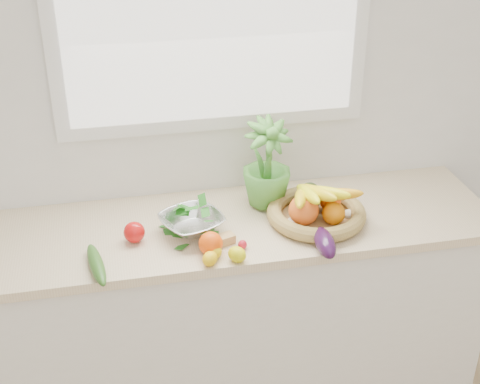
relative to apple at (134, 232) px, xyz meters
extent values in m
cube|color=white|center=(0.38, 0.36, 0.41)|extent=(4.50, 0.02, 2.70)
cube|color=silver|center=(0.38, 0.06, -0.51)|extent=(2.20, 0.58, 0.86)
cube|color=beige|center=(0.38, 0.06, -0.06)|extent=(2.24, 0.62, 0.04)
sphere|color=#FF4F08|center=(0.28, -0.15, 0.00)|extent=(0.11, 0.11, 0.09)
ellipsoid|color=yellow|center=(0.29, -0.17, -0.01)|extent=(0.06, 0.07, 0.06)
ellipsoid|color=yellow|center=(0.26, -0.22, -0.01)|extent=(0.08, 0.09, 0.05)
ellipsoid|color=yellow|center=(0.37, -0.21, -0.01)|extent=(0.09, 0.10, 0.06)
sphere|color=red|center=(0.00, 0.00, 0.00)|extent=(0.09, 0.09, 0.08)
cube|color=tan|center=(0.33, -0.09, -0.02)|extent=(0.12, 0.08, 0.04)
ellipsoid|color=silver|center=(0.88, -0.01, -0.02)|extent=(0.05, 0.05, 0.04)
ellipsoid|color=white|center=(0.64, -0.02, -0.02)|extent=(0.06, 0.06, 0.04)
ellipsoid|color=beige|center=(0.63, -0.03, -0.02)|extent=(0.06, 0.06, 0.04)
ellipsoid|color=#2F0F37|center=(0.71, -0.22, 0.00)|extent=(0.09, 0.20, 0.08)
ellipsoid|color=#295418|center=(-0.15, -0.17, -0.02)|extent=(0.09, 0.28, 0.05)
sphere|color=red|center=(0.40, -0.14, -0.02)|extent=(0.04, 0.04, 0.04)
imported|color=#499134|center=(0.57, 0.17, 0.16)|extent=(0.26, 0.26, 0.38)
cylinder|color=#A57049|center=(0.74, 0.01, -0.04)|extent=(0.44, 0.44, 0.01)
torus|color=tan|center=(0.74, 0.01, -0.01)|extent=(0.52, 0.52, 0.06)
sphere|color=orange|center=(0.68, -0.02, 0.03)|extent=(0.16, 0.16, 0.12)
sphere|color=orange|center=(0.80, -0.05, 0.02)|extent=(0.12, 0.12, 0.09)
sphere|color=#FF5708|center=(0.82, 0.05, 0.01)|extent=(0.11, 0.11, 0.09)
ellipsoid|color=black|center=(0.73, 0.08, 0.03)|extent=(0.13, 0.13, 0.13)
ellipsoid|color=yellow|center=(0.67, 0.00, 0.08)|extent=(0.13, 0.27, 0.12)
ellipsoid|color=#FDF914|center=(0.70, 0.00, 0.09)|extent=(0.05, 0.27, 0.12)
ellipsoid|color=yellow|center=(0.73, 0.00, 0.10)|extent=(0.14, 0.27, 0.12)
ellipsoid|color=#FFF515|center=(0.77, 0.00, 0.09)|extent=(0.20, 0.25, 0.12)
ellipsoid|color=orange|center=(0.80, 0.00, 0.08)|extent=(0.26, 0.19, 0.12)
cylinder|color=silver|center=(0.23, 0.01, -0.03)|extent=(0.13, 0.13, 0.02)
imported|color=silver|center=(0.23, 0.01, 0.01)|extent=(0.32, 0.32, 0.06)
ellipsoid|color=#1B6018|center=(0.23, 0.01, 0.05)|extent=(0.24, 0.24, 0.07)
camera|label=1|loc=(-0.04, -2.24, 1.40)|focal=50.00mm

